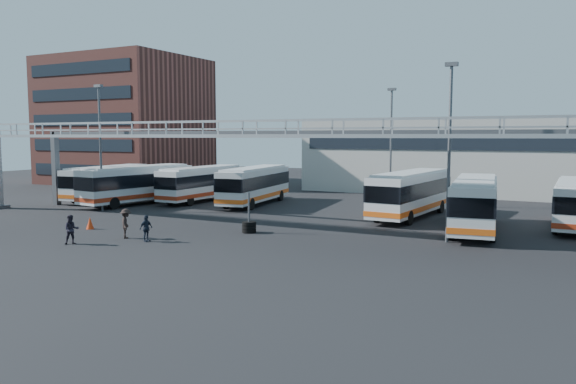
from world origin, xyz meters
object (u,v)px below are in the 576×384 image
at_px(light_pole_mid, 449,143).
at_px(bus_6, 411,192).
at_px(bus_8, 575,202).
at_px(pedestrian_b, 71,230).
at_px(light_pole_back, 391,140).
at_px(light_pole_left, 100,141).
at_px(bus_7, 475,202).
at_px(bus_2, 202,182).
at_px(pedestrian_c, 126,224).
at_px(bus_0, 108,181).
at_px(pedestrian_d, 146,228).
at_px(bus_3, 255,184).
at_px(bus_1, 138,183).
at_px(tire_stack, 249,226).
at_px(cone_right, 90,223).

height_order(light_pole_mid, bus_6, light_pole_mid).
xyz_separation_m(light_pole_mid, bus_8, (6.50, 9.08, -3.98)).
distance_m(bus_6, pedestrian_b, 23.88).
bearing_deg(bus_8, light_pole_back, 158.06).
height_order(light_pole_left, bus_7, light_pole_left).
bearing_deg(bus_6, bus_2, -179.37).
bearing_deg(bus_6, bus_7, -33.74).
bearing_deg(bus_6, pedestrian_c, -123.62).
height_order(bus_6, bus_7, bus_6).
bearing_deg(bus_7, light_pole_back, 123.15).
height_order(bus_0, pedestrian_b, bus_0).
distance_m(bus_6, pedestrian_d, 19.95).
bearing_deg(bus_0, light_pole_mid, -18.68).
bearing_deg(bus_3, bus_7, -23.80).
distance_m(bus_1, pedestrian_b, 18.76).
bearing_deg(bus_1, tire_stack, -19.42).
xyz_separation_m(bus_7, bus_8, (5.72, 4.50, -0.14)).
distance_m(bus_8, tire_stack, 21.70).
relative_size(bus_6, cone_right, 14.62).
xyz_separation_m(bus_7, tire_stack, (-12.59, -7.08, -1.45)).
bearing_deg(bus_8, bus_7, -141.54).
xyz_separation_m(bus_0, bus_6, (28.83, 1.74, 0.12)).
bearing_deg(tire_stack, bus_0, 156.16).
distance_m(light_pole_mid, bus_8, 11.86).
xyz_separation_m(light_pole_left, pedestrian_c, (10.69, -8.56, -4.84)).
bearing_deg(cone_right, bus_6, 40.56).
height_order(bus_1, bus_6, bus_6).
distance_m(bus_2, cone_right, 16.57).
bearing_deg(bus_0, light_pole_back, 10.75).
distance_m(bus_0, bus_3, 14.70).
relative_size(light_pole_left, bus_0, 0.94).
relative_size(light_pole_left, bus_3, 0.91).
height_order(bus_2, tire_stack, bus_2).
bearing_deg(bus_3, bus_1, -162.00).
bearing_deg(bus_0, pedestrian_d, -46.67).
relative_size(bus_2, tire_stack, 4.16).
xyz_separation_m(light_pole_left, bus_2, (3.40, 9.14, -3.94)).
bearing_deg(bus_8, bus_3, 177.69).
relative_size(bus_0, bus_3, 0.96).
distance_m(bus_7, pedestrian_c, 21.81).
distance_m(pedestrian_b, pedestrian_d, 4.10).
bearing_deg(pedestrian_c, tire_stack, -85.78).
bearing_deg(light_pole_back, bus_0, -162.43).
bearing_deg(light_pole_back, pedestrian_b, -112.89).
relative_size(bus_3, bus_8, 1.08).
distance_m(bus_0, tire_stack, 23.52).
distance_m(bus_1, tire_stack, 18.54).
bearing_deg(bus_1, bus_6, 14.09).
bearing_deg(cone_right, bus_0, 131.13).
bearing_deg(light_pole_left, tire_stack, -12.19).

